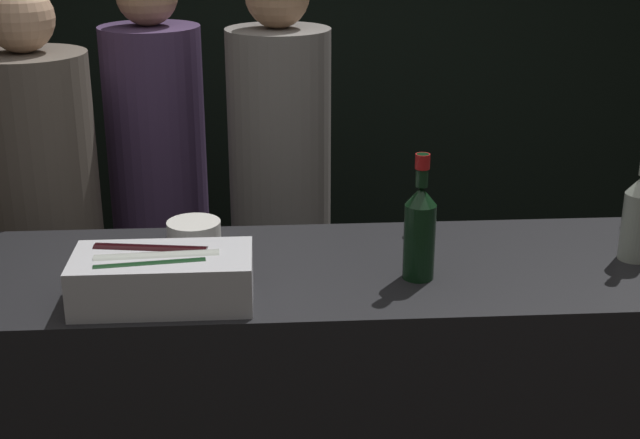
% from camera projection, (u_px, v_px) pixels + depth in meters
% --- Properties ---
extents(wall_back_chalkboard, '(6.40, 0.06, 2.80)m').
position_uv_depth(wall_back_chalkboard, '(292.00, 37.00, 4.02)').
color(wall_back_chalkboard, black).
rests_on(wall_back_chalkboard, ground_plane).
extents(ice_bin_with_bottles, '(0.42, 0.22, 0.13)m').
position_uv_depth(ice_bin_with_bottles, '(160.00, 275.00, 2.11)').
color(ice_bin_with_bottles, silver).
rests_on(ice_bin_with_bottles, bar_counter).
extents(bowl_white, '(0.15, 0.15, 0.06)m').
position_uv_depth(bowl_white, '(194.00, 231.00, 2.49)').
color(bowl_white, silver).
rests_on(bowl_white, bar_counter).
extents(candle_votive, '(0.08, 0.08, 0.05)m').
position_uv_depth(candle_votive, '(421.00, 226.00, 2.54)').
color(candle_votive, silver).
rests_on(candle_votive, bar_counter).
extents(red_wine_bottle_burgundy, '(0.08, 0.08, 0.33)m').
position_uv_depth(red_wine_bottle_burgundy, '(420.00, 228.00, 2.22)').
color(red_wine_bottle_burgundy, black).
rests_on(red_wine_bottle_burgundy, bar_counter).
extents(white_wine_bottle, '(0.08, 0.08, 0.33)m').
position_uv_depth(white_wine_bottle, '(639.00, 214.00, 2.33)').
color(white_wine_bottle, '#9EA899').
rests_on(white_wine_bottle, bar_counter).
extents(person_in_hoodie, '(0.35, 0.35, 1.80)m').
position_uv_depth(person_in_hoodie, '(159.00, 188.00, 3.23)').
color(person_in_hoodie, black).
rests_on(person_in_hoodie, ground_plane).
extents(person_blond_tee, '(0.35, 0.35, 1.81)m').
position_uv_depth(person_blond_tee, '(281.00, 198.00, 3.10)').
color(person_blond_tee, black).
rests_on(person_blond_tee, ground_plane).
extents(person_grey_polo, '(0.38, 0.38, 1.76)m').
position_uv_depth(person_grey_polo, '(44.00, 227.00, 2.93)').
color(person_grey_polo, black).
rests_on(person_grey_polo, ground_plane).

